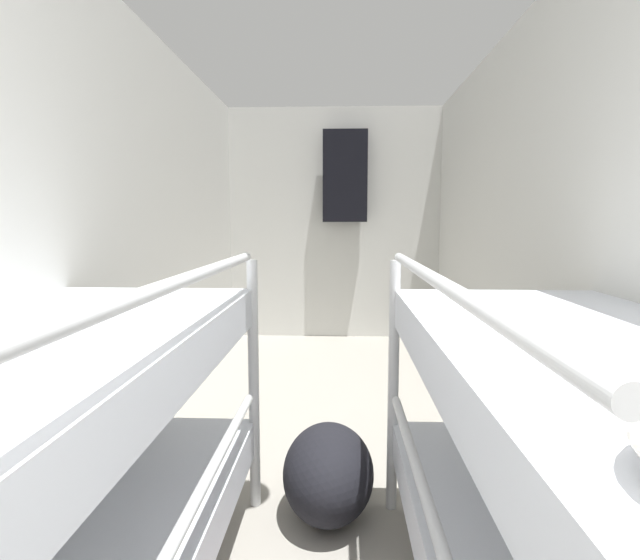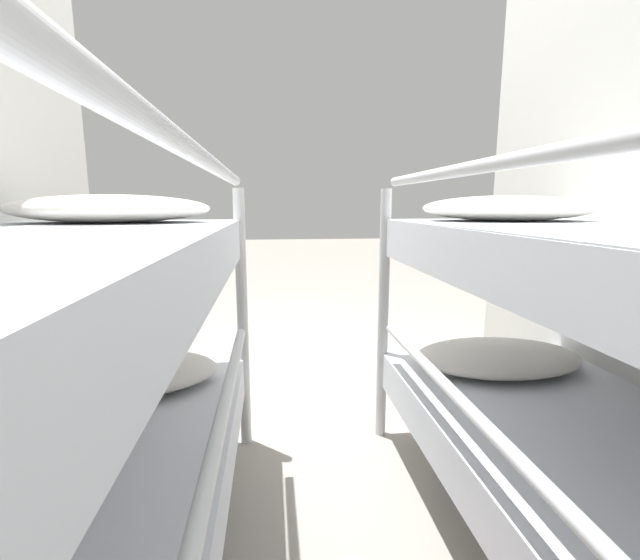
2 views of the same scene
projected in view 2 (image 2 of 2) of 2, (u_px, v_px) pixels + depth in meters
name	position (u px, v px, depth m)	size (l,w,h in m)	color
ground_plane	(304.00, 383.00, 2.40)	(20.00, 20.00, 0.00)	gray
bunk_stack_left_near	(629.00, 373.00, 1.02)	(0.81, 1.78, 1.08)	silver
bunk_stack_right_near	(24.00, 403.00, 0.87)	(0.81, 1.78, 1.08)	silver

